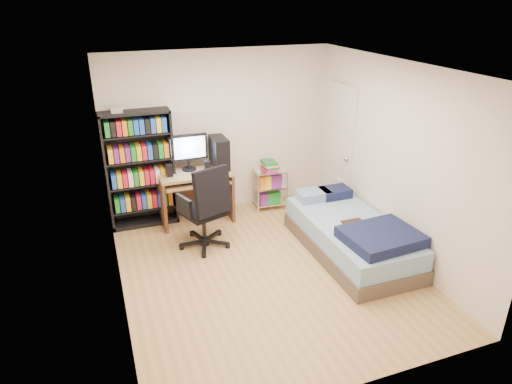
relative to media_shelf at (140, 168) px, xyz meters
name	(u,v)px	position (x,y,z in m)	size (l,w,h in m)	color
room	(268,179)	(1.26, -1.84, 0.36)	(3.58, 4.08, 2.58)	tan
media_shelf	(140,168)	(0.00, 0.00, 0.00)	(0.97, 0.32, 1.80)	black
computer_desk	(201,174)	(0.87, -0.11, -0.17)	(1.06, 0.62, 1.34)	#A38354
office_chair	(206,222)	(0.70, -1.00, -0.51)	(0.91, 0.91, 1.20)	black
wire_cart	(270,177)	(1.98, -0.12, -0.37)	(0.52, 0.39, 0.80)	white
bed	(352,236)	(2.48, -1.83, -0.63)	(1.03, 2.06, 0.59)	brown
door	(339,149)	(2.98, -0.49, 0.11)	(0.12, 0.80, 2.00)	silver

